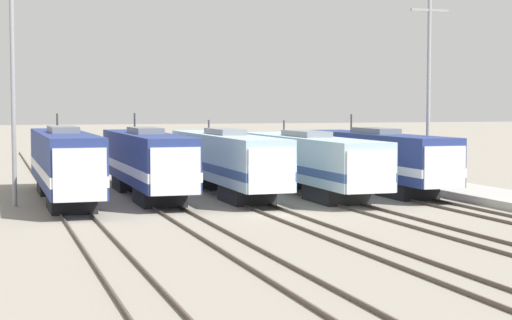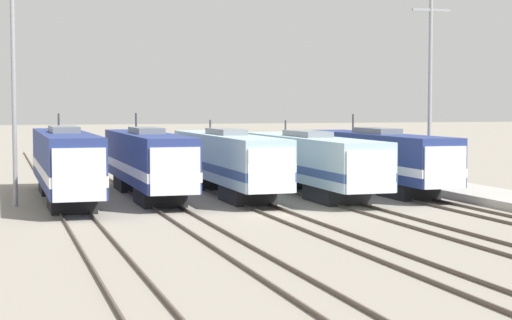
{
  "view_description": "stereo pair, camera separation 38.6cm",
  "coord_description": "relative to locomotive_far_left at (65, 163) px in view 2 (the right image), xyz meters",
  "views": [
    {
      "loc": [
        -13.83,
        -41.05,
        5.51
      ],
      "look_at": [
        -0.34,
        1.93,
        2.59
      ],
      "focal_mm": 60.0,
      "sensor_mm": 36.0,
      "label": 1
    },
    {
      "loc": [
        -13.46,
        -41.16,
        5.51
      ],
      "look_at": [
        -0.34,
        1.93,
        2.59
      ],
      "focal_mm": 60.0,
      "sensor_mm": 36.0,
      "label": 2
    }
  ],
  "objects": [
    {
      "name": "rail_pair_far_left",
      "position": [
        -0.0,
        -8.13,
        -2.13
      ],
      "size": [
        1.5,
        120.0,
        0.15
      ],
      "color": "#4C4238",
      "rests_on": "ground_plane"
    },
    {
      "name": "locomotive_center",
      "position": [
        9.77,
        0.71,
        -0.11
      ],
      "size": [
        2.78,
        18.21,
        4.51
      ],
      "color": "#232326",
      "rests_on": "ground_plane"
    },
    {
      "name": "rail_pair_center_right",
      "position": [
        14.65,
        -8.13,
        -2.13
      ],
      "size": [
        1.51,
        120.0,
        0.15
      ],
      "color": "#4C4238",
      "rests_on": "ground_plane"
    },
    {
      "name": "rail_pair_far_right",
      "position": [
        19.53,
        -8.13,
        -2.13
      ],
      "size": [
        1.5,
        120.0,
        0.15
      ],
      "color": "#4C4238",
      "rests_on": "ground_plane"
    },
    {
      "name": "catenary_tower_left",
      "position": [
        -2.75,
        -1.4,
        4.65
      ],
      "size": [
        2.56,
        0.24,
        12.91
      ],
      "color": "gray",
      "rests_on": "ground_plane"
    },
    {
      "name": "platform",
      "position": [
        23.59,
        -8.13,
        -1.98
      ],
      "size": [
        4.0,
        120.0,
        0.45
      ],
      "color": "#A8A59E",
      "rests_on": "ground_plane"
    },
    {
      "name": "rail_pair_center_left",
      "position": [
        4.88,
        -8.13,
        -2.13
      ],
      "size": [
        1.51,
        120.0,
        0.15
      ],
      "color": "#4C4238",
      "rests_on": "ground_plane"
    },
    {
      "name": "catenary_tower_right",
      "position": [
        22.22,
        -1.4,
        4.65
      ],
      "size": [
        2.56,
        0.24,
        12.91
      ],
      "color": "gray",
      "rests_on": "ground_plane"
    },
    {
      "name": "locomotive_center_left",
      "position": [
        4.88,
        0.92,
        -0.06
      ],
      "size": [
        2.83,
        17.3,
        4.98
      ],
      "color": "black",
      "rests_on": "ground_plane"
    },
    {
      "name": "ground_plane",
      "position": [
        9.77,
        -8.13,
        -2.2
      ],
      "size": [
        400.0,
        400.0,
        0.0
      ],
      "primitive_type": "plane",
      "color": "gray"
    },
    {
      "name": "locomotive_far_right",
      "position": [
        19.53,
        -0.03,
        -0.12
      ],
      "size": [
        2.76,
        17.47,
        4.87
      ],
      "color": "black",
      "rests_on": "ground_plane"
    },
    {
      "name": "rail_pair_center",
      "position": [
        9.77,
        -8.13,
        -2.13
      ],
      "size": [
        1.51,
        120.0,
        0.15
      ],
      "color": "#4C4238",
      "rests_on": "ground_plane"
    },
    {
      "name": "locomotive_center_right",
      "position": [
        14.65,
        -0.42,
        -0.18
      ],
      "size": [
        3.02,
        18.92,
        4.48
      ],
      "color": "#232326",
      "rests_on": "ground_plane"
    },
    {
      "name": "locomotive_far_left",
      "position": [
        0.0,
        0.0,
        0.0
      ],
      "size": [
        2.75,
        18.46,
        4.97
      ],
      "color": "black",
      "rests_on": "ground_plane"
    }
  ]
}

